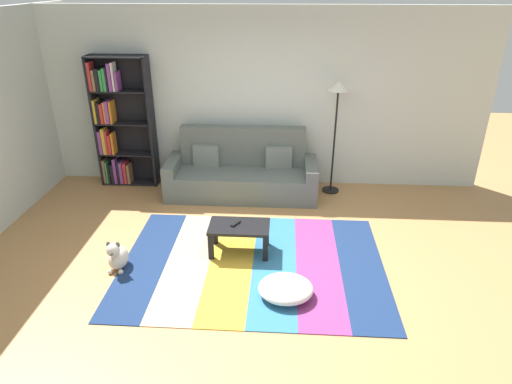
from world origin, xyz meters
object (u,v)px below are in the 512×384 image
at_px(bookshelf, 118,124).
at_px(dog, 117,257).
at_px(tv_remote, 236,224).
at_px(standing_lamp, 338,100).
at_px(coffee_table, 239,231).
at_px(pouf, 286,289).
at_px(couch, 242,173).

relative_size(bookshelf, dog, 5.09).
bearing_deg(dog, tv_remote, 18.91).
bearing_deg(standing_lamp, coffee_table, -124.58).
distance_m(pouf, standing_lamp, 3.04).
xyz_separation_m(bookshelf, standing_lamp, (3.34, -0.11, 0.46)).
height_order(bookshelf, dog, bookshelf).
bearing_deg(tv_remote, bookshelf, 166.68).
distance_m(couch, coffee_table, 1.66).
relative_size(bookshelf, coffee_table, 2.80).
bearing_deg(dog, couch, 59.36).
bearing_deg(bookshelf, couch, -8.22).
bearing_deg(pouf, coffee_table, 124.65).
height_order(coffee_table, tv_remote, tv_remote).
bearing_deg(couch, dog, -120.64).
distance_m(couch, tv_remote, 1.64).
relative_size(couch, bookshelf, 1.12).
bearing_deg(tv_remote, coffee_table, 4.53).
relative_size(bookshelf, pouf, 3.50).
relative_size(standing_lamp, tv_remote, 11.49).
distance_m(couch, bookshelf, 2.08).
bearing_deg(tv_remote, couch, 122.74).
distance_m(dog, tv_remote, 1.41).
height_order(couch, bookshelf, bookshelf).
bearing_deg(couch, coffee_table, -85.84).
xyz_separation_m(couch, standing_lamp, (1.38, 0.17, 1.10)).
bearing_deg(bookshelf, tv_remote, -43.41).
relative_size(couch, tv_remote, 15.07).
distance_m(couch, dog, 2.43).
distance_m(pouf, dog, 1.96).
height_order(bookshelf, standing_lamp, bookshelf).
bearing_deg(coffee_table, dog, -162.49).
bearing_deg(pouf, tv_remote, 126.02).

